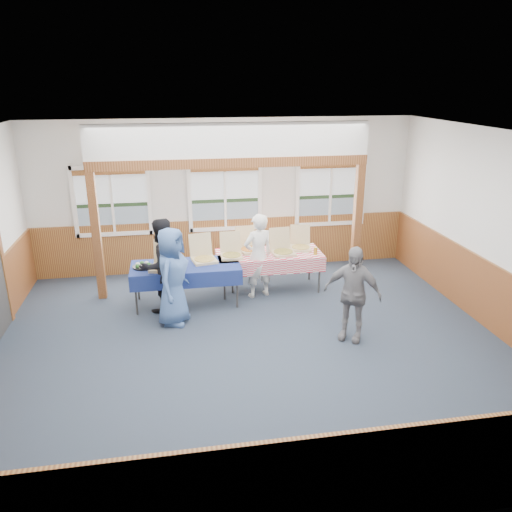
{
  "coord_description": "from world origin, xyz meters",
  "views": [
    {
      "loc": [
        -1.11,
        -6.77,
        3.91
      ],
      "look_at": [
        0.23,
        1.0,
        1.12
      ],
      "focal_mm": 35.0,
      "sensor_mm": 36.0,
      "label": 1
    }
  ],
  "objects_px": {
    "man_blue": "(172,276)",
    "person_grey": "(352,294)",
    "table_left": "(186,268)",
    "table_right": "(269,255)",
    "woman_white": "(258,256)",
    "woman_black": "(161,266)"
  },
  "relations": [
    {
      "from": "man_blue",
      "to": "person_grey",
      "type": "height_order",
      "value": "man_blue"
    },
    {
      "from": "table_right",
      "to": "woman_white",
      "type": "distance_m",
      "value": 0.4
    },
    {
      "from": "woman_black",
      "to": "man_blue",
      "type": "distance_m",
      "value": 0.56
    },
    {
      "from": "table_left",
      "to": "table_right",
      "type": "xyz_separation_m",
      "value": [
        1.62,
        0.4,
        0.0
      ]
    },
    {
      "from": "table_right",
      "to": "man_blue",
      "type": "relative_size",
      "value": 1.28
    },
    {
      "from": "man_blue",
      "to": "person_grey",
      "type": "distance_m",
      "value": 2.94
    },
    {
      "from": "table_left",
      "to": "man_blue",
      "type": "distance_m",
      "value": 0.78
    },
    {
      "from": "table_right",
      "to": "woman_black",
      "type": "xyz_separation_m",
      "value": [
        -2.04,
        -0.6,
        0.14
      ]
    },
    {
      "from": "woman_black",
      "to": "woman_white",
      "type": "bearing_deg",
      "value": 158.08
    },
    {
      "from": "table_left",
      "to": "table_right",
      "type": "height_order",
      "value": "same"
    },
    {
      "from": "woman_white",
      "to": "woman_black",
      "type": "xyz_separation_m",
      "value": [
        -1.78,
        -0.31,
        0.04
      ]
    },
    {
      "from": "person_grey",
      "to": "woman_white",
      "type": "bearing_deg",
      "value": 155.48
    },
    {
      "from": "table_left",
      "to": "man_blue",
      "type": "height_order",
      "value": "man_blue"
    },
    {
      "from": "table_left",
      "to": "table_right",
      "type": "relative_size",
      "value": 0.99
    },
    {
      "from": "person_grey",
      "to": "table_left",
      "type": "bearing_deg",
      "value": 178.81
    },
    {
      "from": "woman_white",
      "to": "woman_black",
      "type": "relative_size",
      "value": 0.96
    },
    {
      "from": "table_right",
      "to": "man_blue",
      "type": "xyz_separation_m",
      "value": [
        -1.86,
        -1.12,
        0.13
      ]
    },
    {
      "from": "woman_white",
      "to": "man_blue",
      "type": "distance_m",
      "value": 1.8
    },
    {
      "from": "table_right",
      "to": "man_blue",
      "type": "bearing_deg",
      "value": -160.61
    },
    {
      "from": "woman_black",
      "to": "person_grey",
      "type": "relative_size",
      "value": 1.09
    },
    {
      "from": "table_right",
      "to": "woman_white",
      "type": "bearing_deg",
      "value": -144.92
    },
    {
      "from": "person_grey",
      "to": "table_right",
      "type": "bearing_deg",
      "value": 146.27
    }
  ]
}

